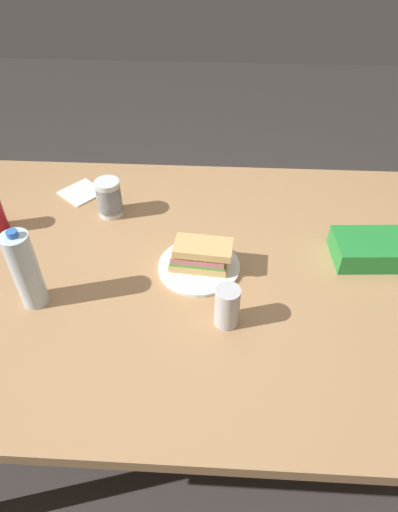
# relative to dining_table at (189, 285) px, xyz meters

# --- Properties ---
(ground_plane) EXTENTS (8.00, 8.00, 0.00)m
(ground_plane) POSITION_rel_dining_table_xyz_m (0.00, 0.00, -0.68)
(ground_plane) COLOR #383330
(dining_table) EXTENTS (1.67, 1.17, 0.76)m
(dining_table) POSITION_rel_dining_table_xyz_m (0.00, 0.00, 0.00)
(dining_table) COLOR tan
(dining_table) RESTS_ON ground_plane
(paper_plate) EXTENTS (0.25, 0.25, 0.01)m
(paper_plate) POSITION_rel_dining_table_xyz_m (0.03, -0.00, 0.08)
(paper_plate) COLOR white
(paper_plate) RESTS_ON dining_table
(sandwich) EXTENTS (0.19, 0.11, 0.08)m
(sandwich) POSITION_rel_dining_table_xyz_m (0.04, -0.00, 0.13)
(sandwich) COLOR #DBB26B
(sandwich) RESTS_ON paper_plate
(chip_bag) EXTENTS (0.24, 0.16, 0.07)m
(chip_bag) POSITION_rel_dining_table_xyz_m (0.55, 0.07, 0.11)
(chip_bag) COLOR #268C38
(chip_bag) RESTS_ON dining_table
(water_bottle_tall) EXTENTS (0.07, 0.07, 0.25)m
(water_bottle_tall) POSITION_rel_dining_table_xyz_m (-0.42, -0.16, 0.20)
(water_bottle_tall) COLOR silver
(water_bottle_tall) RESTS_ON dining_table
(plastic_cup_stack) EXTENTS (0.08, 0.08, 0.13)m
(plastic_cup_stack) POSITION_rel_dining_table_xyz_m (-0.29, 0.25, 0.14)
(plastic_cup_stack) COLOR silver
(plastic_cup_stack) RESTS_ON dining_table
(soda_can_silver) EXTENTS (0.07, 0.07, 0.12)m
(soda_can_silver) POSITION_rel_dining_table_xyz_m (0.12, -0.20, 0.14)
(soda_can_silver) COLOR silver
(soda_can_silver) RESTS_ON dining_table
(paper_napkin) EXTENTS (0.18, 0.18, 0.01)m
(paper_napkin) POSITION_rel_dining_table_xyz_m (-0.42, 0.37, 0.08)
(paper_napkin) COLOR white
(paper_napkin) RESTS_ON dining_table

